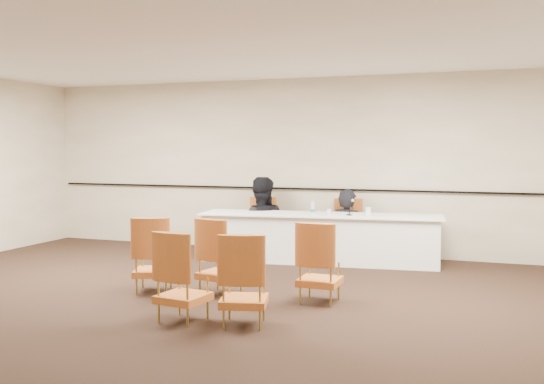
% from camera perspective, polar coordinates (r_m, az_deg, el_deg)
% --- Properties ---
extents(floor, '(10.00, 10.00, 0.00)m').
position_cam_1_polar(floor, '(6.96, -6.39, -10.81)').
color(floor, black).
rests_on(floor, ground).
extents(ceiling, '(10.00, 10.00, 0.00)m').
position_cam_1_polar(ceiling, '(6.84, -6.60, 14.27)').
color(ceiling, white).
rests_on(ceiling, ground).
extents(wall_back, '(10.00, 0.04, 3.00)m').
position_cam_1_polar(wall_back, '(10.48, 3.14, 2.51)').
color(wall_back, '#B4AC8D').
rests_on(wall_back, ground).
extents(wall_rail, '(9.80, 0.04, 0.03)m').
position_cam_1_polar(wall_rail, '(10.46, 3.07, 0.31)').
color(wall_rail, black).
rests_on(wall_rail, wall_back).
extents(panel_table, '(3.86, 1.30, 0.76)m').
position_cam_1_polar(panel_table, '(9.63, 4.49, -4.34)').
color(panel_table, white).
rests_on(panel_table, ground).
extents(panelist_main, '(0.69, 0.53, 1.70)m').
position_cam_1_polar(panelist_main, '(10.15, 7.06, -4.50)').
color(panelist_main, black).
rests_on(panelist_main, ground).
extents(panelist_main_chair, '(0.55, 0.55, 0.95)m').
position_cam_1_polar(panelist_main_chair, '(10.12, 7.07, -3.40)').
color(panelist_main_chair, '#AC4B1E').
rests_on(panelist_main_chair, ground).
extents(panelist_second, '(1.11, 1.00, 1.88)m').
position_cam_1_polar(panelist_second, '(10.39, -1.11, -3.76)').
color(panelist_second, black).
rests_on(panelist_second, ground).
extents(panelist_second_chair, '(0.55, 0.55, 0.95)m').
position_cam_1_polar(panelist_second_chair, '(10.37, -1.11, -3.18)').
color(panelist_second_chair, '#AC4B1E').
rests_on(panelist_second_chair, ground).
extents(papers, '(0.34, 0.27, 0.00)m').
position_cam_1_polar(papers, '(9.46, 7.35, -2.18)').
color(papers, white).
rests_on(papers, panel_table).
extents(microphone, '(0.12, 0.19, 0.25)m').
position_cam_1_polar(microphone, '(9.40, 7.29, -1.46)').
color(microphone, black).
rests_on(microphone, panel_table).
extents(water_bottle, '(0.08, 0.08, 0.21)m').
position_cam_1_polar(water_bottle, '(9.53, 3.84, -1.48)').
color(water_bottle, '#178283').
rests_on(water_bottle, panel_table).
extents(drinking_glass, '(0.08, 0.08, 0.10)m').
position_cam_1_polar(drinking_glass, '(9.44, 5.37, -1.88)').
color(drinking_glass, silver).
rests_on(drinking_glass, panel_table).
extents(coffee_cup, '(0.10, 0.10, 0.13)m').
position_cam_1_polar(coffee_cup, '(9.41, 9.05, -1.83)').
color(coffee_cup, white).
rests_on(coffee_cup, panel_table).
extents(aud_chair_front_left, '(0.64, 0.64, 0.95)m').
position_cam_1_polar(aud_chair_front_left, '(7.75, -11.08, -5.74)').
color(aud_chair_front_left, '#AC4B1E').
rests_on(aud_chair_front_left, ground).
extents(aud_chair_front_mid, '(0.59, 0.59, 0.95)m').
position_cam_1_polar(aud_chair_front_mid, '(7.47, -4.87, -6.05)').
color(aud_chair_front_mid, '#AC4B1E').
rests_on(aud_chair_front_mid, ground).
extents(aud_chair_front_right, '(0.51, 0.51, 0.95)m').
position_cam_1_polar(aud_chair_front_right, '(7.10, 4.53, -6.58)').
color(aud_chair_front_right, '#AC4B1E').
rests_on(aud_chair_front_right, ground).
extents(aud_chair_back_mid, '(0.56, 0.56, 0.95)m').
position_cam_1_polar(aud_chair_back_mid, '(6.39, -8.36, -7.82)').
color(aud_chair_back_mid, '#AC4B1E').
rests_on(aud_chair_back_mid, ground).
extents(aud_chair_back_right, '(0.61, 0.61, 0.95)m').
position_cam_1_polar(aud_chair_back_right, '(6.18, -2.65, -8.17)').
color(aud_chair_back_right, '#AC4B1E').
rests_on(aud_chair_back_right, ground).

